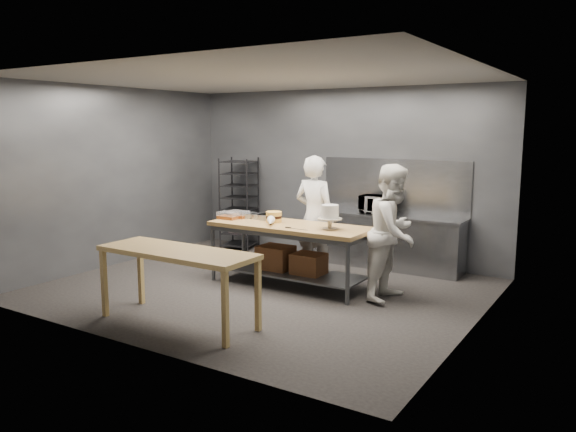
% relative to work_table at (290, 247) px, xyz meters
% --- Properties ---
extents(ground, '(6.00, 6.00, 0.00)m').
position_rel_work_table_xyz_m(ground, '(-0.22, -0.40, -0.57)').
color(ground, black).
rests_on(ground, ground).
extents(back_wall, '(6.00, 0.04, 3.00)m').
position_rel_work_table_xyz_m(back_wall, '(-0.22, 2.10, 0.93)').
color(back_wall, '#4C4F54').
rests_on(back_wall, ground).
extents(work_table, '(2.40, 0.90, 0.92)m').
position_rel_work_table_xyz_m(work_table, '(0.00, 0.00, 0.00)').
color(work_table, olive).
rests_on(work_table, ground).
extents(near_counter, '(2.00, 0.70, 0.90)m').
position_rel_work_table_xyz_m(near_counter, '(-0.25, -2.10, 0.24)').
color(near_counter, olive).
rests_on(near_counter, ground).
extents(back_counter, '(2.60, 0.60, 0.90)m').
position_rel_work_table_xyz_m(back_counter, '(0.78, 1.78, -0.12)').
color(back_counter, slate).
rests_on(back_counter, ground).
extents(splashback_panel, '(2.60, 0.02, 0.90)m').
position_rel_work_table_xyz_m(splashback_panel, '(0.78, 2.08, 0.78)').
color(splashback_panel, slate).
rests_on(splashback_panel, back_counter).
extents(speed_rack, '(0.75, 0.78, 1.75)m').
position_rel_work_table_xyz_m(speed_rack, '(-2.21, 1.70, 0.28)').
color(speed_rack, black).
rests_on(speed_rack, ground).
extents(chef_behind, '(0.72, 0.50, 1.90)m').
position_rel_work_table_xyz_m(chef_behind, '(0.06, 0.65, 0.38)').
color(chef_behind, white).
rests_on(chef_behind, ground).
extents(chef_right, '(0.75, 0.94, 1.84)m').
position_rel_work_table_xyz_m(chef_right, '(1.54, 0.19, 0.35)').
color(chef_right, white).
rests_on(chef_right, ground).
extents(microwave, '(0.54, 0.37, 0.30)m').
position_rel_work_table_xyz_m(microwave, '(0.61, 1.78, 0.48)').
color(microwave, black).
rests_on(microwave, back_counter).
extents(frosted_cake_stand, '(0.34, 0.34, 0.35)m').
position_rel_work_table_xyz_m(frosted_cake_stand, '(0.70, -0.06, 0.57)').
color(frosted_cake_stand, '#B0A48C').
rests_on(frosted_cake_stand, work_table).
extents(layer_cake, '(0.23, 0.23, 0.16)m').
position_rel_work_table_xyz_m(layer_cake, '(-0.30, 0.03, 0.43)').
color(layer_cake, '#F4BA4D').
rests_on(layer_cake, work_table).
extents(cake_pans, '(0.64, 0.32, 0.07)m').
position_rel_work_table_xyz_m(cake_pans, '(-0.66, 0.19, 0.39)').
color(cake_pans, gray).
rests_on(cake_pans, work_table).
extents(piping_bag, '(0.30, 0.39, 0.12)m').
position_rel_work_table_xyz_m(piping_bag, '(-0.16, -0.27, 0.41)').
color(piping_bag, silver).
rests_on(piping_bag, work_table).
extents(offset_spatula, '(0.36, 0.02, 0.02)m').
position_rel_work_table_xyz_m(offset_spatula, '(0.24, -0.29, 0.35)').
color(offset_spatula, slate).
rests_on(offset_spatula, work_table).
extents(pastry_clamshells, '(0.37, 0.39, 0.11)m').
position_rel_work_table_xyz_m(pastry_clamshells, '(-1.03, -0.02, 0.40)').
color(pastry_clamshells, '#95531D').
rests_on(pastry_clamshells, work_table).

